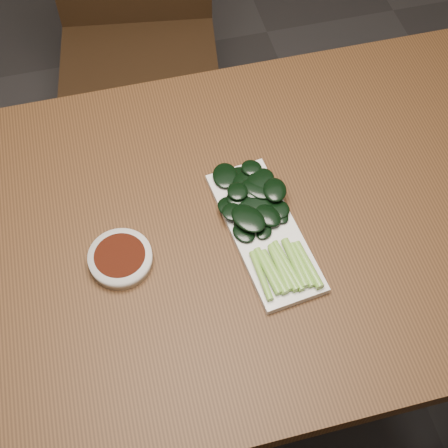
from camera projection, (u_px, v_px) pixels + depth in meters
ground at (211, 368)px, 1.79m from camera, size 6.00×6.00×0.00m
table at (204, 248)px, 1.22m from camera, size 1.40×0.80×0.75m
chair_far at (137, 39)px, 1.82m from camera, size 0.53×0.53×0.89m
sauce_bowl at (121, 259)px, 1.11m from camera, size 0.11×0.11×0.03m
serving_plate at (264, 231)px, 1.15m from camera, size 0.15×0.32×0.01m
gai_lan at (260, 213)px, 1.15m from camera, size 0.15×0.31×0.03m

